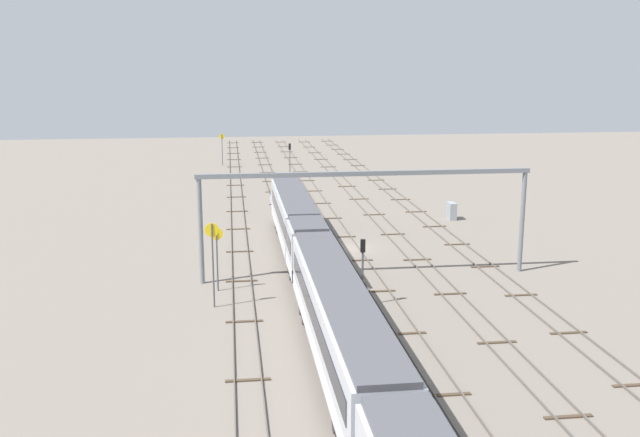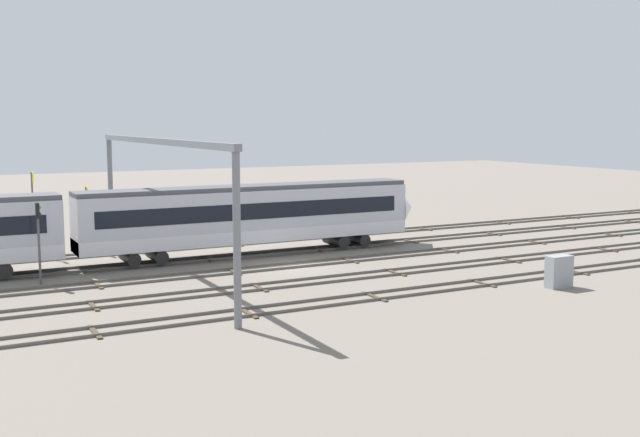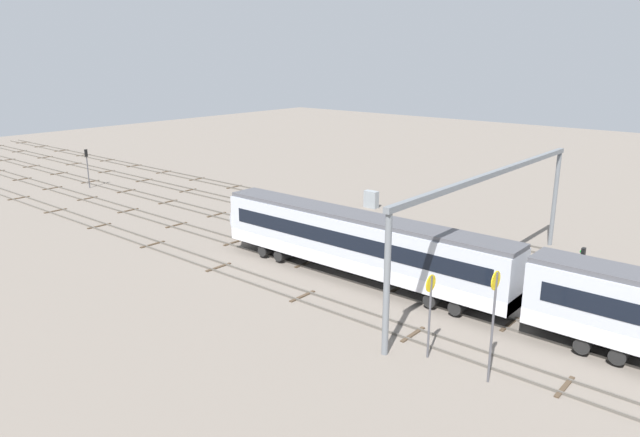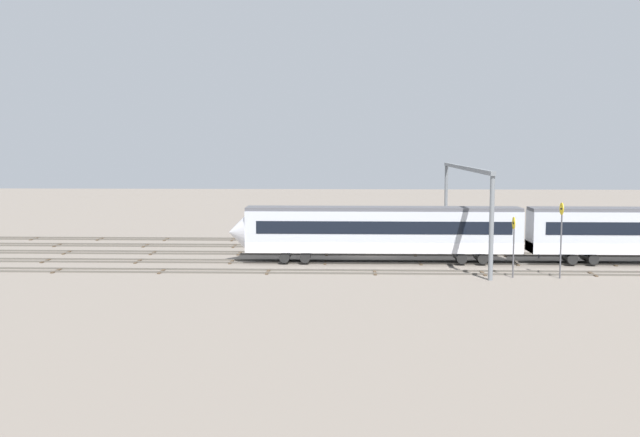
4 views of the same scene
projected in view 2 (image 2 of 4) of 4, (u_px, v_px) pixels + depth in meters
The scene contains 11 objects.
ground_plane at pixel (293, 266), 49.43m from camera, with size 199.74×199.74×0.00m, color slate.
track_near_foreground at pixel (374, 296), 40.66m from camera, with size 183.74×2.40×0.16m.
track_second_near at pixel (330, 279), 45.04m from camera, with size 183.74×2.40×0.16m.
track_middle at pixel (293, 265), 49.42m from camera, with size 183.74×2.40×0.16m.
track_with_train at pixel (263, 253), 53.81m from camera, with size 183.74×2.40×0.16m.
track_far_background at pixel (237, 243), 58.19m from camera, with size 183.74×2.40×0.16m.
overhead_gantry at pixel (157, 167), 44.80m from camera, with size 0.40×25.88×8.40m.
speed_sign_mid_trackside at pixel (87, 209), 54.37m from camera, with size 0.14×0.94×4.79m.
speed_sign_far_trackside at pixel (33, 201), 52.79m from camera, with size 0.14×0.95×5.94m.
signal_light_trackside_departure at pixel (39, 232), 43.51m from camera, with size 0.31×0.32×4.75m.
relay_cabinet at pixel (559, 272), 43.00m from camera, with size 1.54×0.74×1.83m.
Camera 2 is at (-21.17, -43.82, 9.39)m, focal length 42.59 mm.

